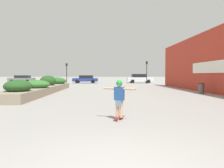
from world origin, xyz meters
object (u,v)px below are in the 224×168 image
(skateboard, at_px, (119,118))
(trash_bin, at_px, (201,89))
(car_rightmost, at_px, (86,79))
(car_center_left, at_px, (139,78))
(traffic_light_right, at_px, (147,69))
(skateboarder, at_px, (119,95))
(traffic_light_left, at_px, (67,70))
(car_leftmost, at_px, (191,79))
(car_center_right, at_px, (22,79))

(skateboard, xyz_separation_m, trash_bin, (7.10, 9.60, 0.35))
(skateboard, xyz_separation_m, car_rightmost, (-3.91, 31.91, 0.67))
(car_center_left, height_order, traffic_light_right, traffic_light_right)
(trash_bin, relative_size, car_center_left, 0.18)
(skateboarder, xyz_separation_m, traffic_light_right, (6.38, 28.25, 1.67))
(trash_bin, xyz_separation_m, car_rightmost, (-11.00, 22.31, 0.32))
(skateboarder, bearing_deg, traffic_light_left, 131.51)
(skateboarder, relative_size, car_leftmost, 0.27)
(car_center_right, distance_m, traffic_light_right, 22.49)
(traffic_light_left, bearing_deg, trash_bin, -53.03)
(skateboard, height_order, traffic_light_right, traffic_light_right)
(car_center_left, relative_size, traffic_light_right, 1.24)
(car_center_right, bearing_deg, traffic_light_right, -102.01)
(trash_bin, height_order, car_center_right, car_center_right)
(skateboarder, relative_size, trash_bin, 1.50)
(skateboarder, xyz_separation_m, traffic_light_left, (-6.56, 27.74, 1.44))
(car_center_left, relative_size, traffic_light_left, 1.38)
(car_center_left, distance_m, traffic_light_left, 13.21)
(skateboarder, xyz_separation_m, car_leftmost, (15.47, 32.68, -0.09))
(traffic_light_left, bearing_deg, skateboard, -76.70)
(skateboard, relative_size, car_center_right, 0.14)
(skateboarder, height_order, car_leftmost, car_leftmost)
(skateboard, relative_size, trash_bin, 0.76)
(skateboarder, relative_size, traffic_light_right, 0.33)
(car_center_left, xyz_separation_m, car_center_right, (-21.36, 0.78, -0.10))
(skateboard, bearing_deg, car_leftmost, 92.89)
(car_center_left, bearing_deg, car_leftmost, 93.24)
(car_center_right, height_order, car_rightmost, car_rightmost)
(car_rightmost, bearing_deg, car_leftmost, -87.72)
(car_center_right, relative_size, car_rightmost, 1.00)
(trash_bin, relative_size, car_rightmost, 0.19)
(trash_bin, relative_size, car_center_right, 0.19)
(skateboard, distance_m, trash_bin, 11.95)
(skateboard, relative_size, skateboarder, 0.51)
(trash_bin, relative_size, car_leftmost, 0.18)
(car_leftmost, bearing_deg, car_center_right, -90.44)
(traffic_light_right, bearing_deg, car_rightmost, 160.42)
(car_center_left, bearing_deg, trash_bin, 3.26)
(car_center_left, bearing_deg, skateboard, -10.25)
(skateboard, xyz_separation_m, car_leftmost, (15.47, 32.68, 0.69))
(trash_bin, distance_m, car_leftmost, 24.55)
(skateboarder, distance_m, car_center_left, 32.66)
(skateboard, xyz_separation_m, skateboarder, (0.00, 0.00, 0.78))
(car_center_left, relative_size, car_center_right, 1.04)
(trash_bin, bearing_deg, skateboard, -126.46)
(car_center_right, xyz_separation_m, traffic_light_right, (21.93, -4.66, 1.77))
(car_rightmost, distance_m, traffic_light_left, 5.18)
(skateboard, distance_m, car_center_right, 36.41)
(car_center_right, bearing_deg, skateboarder, -154.72)
(trash_bin, bearing_deg, car_leftmost, 70.06)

